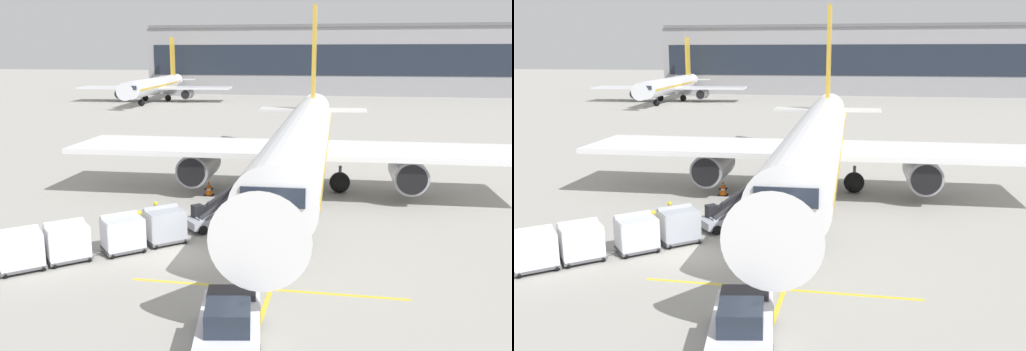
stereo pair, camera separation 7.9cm
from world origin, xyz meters
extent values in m
plane|color=#9E9B93|center=(0.00, 0.00, 0.00)|extent=(600.00, 600.00, 0.00)
cylinder|color=white|center=(4.46, 12.26, 3.80)|extent=(4.48, 32.83, 3.67)
cube|color=gold|center=(4.46, 12.26, 3.80)|extent=(4.48, 31.52, 0.44)
cone|color=white|center=(4.91, -5.94, 3.80)|extent=(3.57, 3.75, 3.48)
cone|color=white|center=(3.98, 31.57, 4.07)|extent=(3.26, 5.94, 3.12)
cube|color=white|center=(-4.07, 12.87, 3.25)|extent=(15.71, 6.93, 0.36)
cylinder|color=#93969E|center=(-2.82, 12.25, 1.93)|extent=(2.38, 4.31, 2.27)
cylinder|color=black|center=(-2.77, 10.07, 1.93)|extent=(1.93, 0.17, 1.93)
cube|color=white|center=(12.95, 13.29, 3.25)|extent=(15.71, 6.93, 0.36)
cylinder|color=#93969E|center=(11.73, 12.61, 1.93)|extent=(2.38, 4.31, 2.27)
cylinder|color=black|center=(11.79, 10.43, 1.93)|extent=(1.93, 0.17, 1.93)
cube|color=gold|center=(4.02, 30.10, 9.45)|extent=(0.38, 3.94, 9.83)
cube|color=white|center=(4.03, 29.81, 4.35)|extent=(10.64, 2.88, 0.20)
cube|color=#1E2633|center=(4.85, -3.37, 4.35)|extent=(2.61, 1.71, 0.81)
cylinder|color=#47474C|center=(4.70, 2.44, 1.36)|extent=(0.22, 0.22, 1.22)
sphere|color=black|center=(4.70, 2.44, 0.75)|extent=(1.49, 1.49, 1.49)
cylinder|color=#47474C|center=(1.67, 13.83, 1.36)|extent=(0.22, 0.22, 1.22)
sphere|color=black|center=(1.67, 13.83, 0.75)|extent=(1.49, 1.49, 1.49)
cylinder|color=#47474C|center=(7.17, 13.97, 1.36)|extent=(0.22, 0.22, 1.22)
sphere|color=black|center=(7.17, 13.97, 0.75)|extent=(1.49, 1.49, 1.49)
cube|color=#A3A8B2|center=(0.30, 4.54, 0.50)|extent=(3.59, 3.47, 0.44)
cube|color=black|center=(-0.63, 4.17, 1.07)|extent=(0.82, 0.82, 0.70)
cylinder|color=#333338|center=(-0.13, 4.63, 1.12)|extent=(0.08, 0.08, 0.80)
cube|color=#A3A8B2|center=(1.15, 5.31, 1.86)|extent=(4.11, 3.86, 2.42)
cube|color=black|center=(1.15, 5.31, 1.95)|extent=(3.91, 3.66, 2.27)
cube|color=#333338|center=(1.45, 4.98, 1.98)|extent=(3.50, 3.20, 2.45)
cube|color=#333338|center=(0.85, 5.63, 1.98)|extent=(3.50, 3.20, 2.45)
cylinder|color=black|center=(1.68, 4.79, 0.28)|extent=(0.55, 0.53, 0.56)
cylinder|color=black|center=(0.69, 5.88, 0.28)|extent=(0.55, 0.53, 0.56)
cylinder|color=black|center=(-0.08, 3.19, 0.28)|extent=(0.55, 0.53, 0.56)
cylinder|color=black|center=(-1.07, 4.28, 0.28)|extent=(0.55, 0.53, 0.56)
cube|color=#515156|center=(-1.69, 1.65, 0.21)|extent=(2.56, 2.52, 0.12)
cylinder|color=#4C4C51|center=(-2.71, 0.77, 0.20)|extent=(0.57, 0.51, 0.07)
cube|color=#9EA3AD|center=(-1.69, 1.65, 1.02)|extent=(2.42, 2.38, 1.50)
cube|color=#9EA3AD|center=(-1.96, 1.96, 1.54)|extent=(1.94, 1.83, 0.74)
cube|color=silver|center=(-2.41, 1.02, 1.02)|extent=(0.97, 1.11, 1.38)
sphere|color=black|center=(-2.74, 1.64, 0.15)|extent=(0.30, 0.30, 0.30)
sphere|color=black|center=(-1.84, 0.61, 0.15)|extent=(0.30, 0.30, 0.30)
sphere|color=black|center=(-1.53, 2.69, 0.15)|extent=(0.30, 0.30, 0.30)
sphere|color=black|center=(-0.64, 1.66, 0.15)|extent=(0.30, 0.30, 0.30)
cube|color=#515156|center=(-3.32, 0.02, 0.21)|extent=(2.56, 2.52, 0.12)
cylinder|color=#4C4C51|center=(-4.34, -0.86, 0.20)|extent=(0.57, 0.51, 0.07)
cube|color=silver|center=(-3.32, 0.02, 1.02)|extent=(2.42, 2.38, 1.50)
cube|color=silver|center=(-3.59, 0.33, 1.54)|extent=(1.94, 1.83, 0.74)
cube|color=silver|center=(-4.05, -0.61, 1.02)|extent=(0.97, 1.11, 1.38)
sphere|color=black|center=(-4.37, 0.01, 0.15)|extent=(0.30, 0.30, 0.30)
sphere|color=black|center=(-3.48, -1.02, 0.15)|extent=(0.30, 0.30, 0.30)
sphere|color=black|center=(-3.16, 1.06, 0.15)|extent=(0.30, 0.30, 0.30)
sphere|color=black|center=(-2.27, 0.03, 0.15)|extent=(0.30, 0.30, 0.30)
cube|color=#515156|center=(-5.46, -1.58, 0.21)|extent=(2.56, 2.52, 0.12)
cylinder|color=#4C4C51|center=(-6.48, -2.47, 0.20)|extent=(0.57, 0.51, 0.07)
cube|color=silver|center=(-5.46, -1.58, 1.02)|extent=(2.42, 2.38, 1.50)
cube|color=silver|center=(-5.73, -1.27, 1.54)|extent=(1.94, 1.83, 0.74)
cube|color=silver|center=(-6.19, -2.22, 1.02)|extent=(0.97, 1.11, 1.38)
sphere|color=black|center=(-6.51, -1.59, 0.15)|extent=(0.30, 0.30, 0.30)
sphere|color=black|center=(-5.62, -2.62, 0.15)|extent=(0.30, 0.30, 0.30)
sphere|color=black|center=(-5.30, -0.55, 0.15)|extent=(0.30, 0.30, 0.30)
sphere|color=black|center=(-4.41, -1.57, 0.15)|extent=(0.30, 0.30, 0.30)
cube|color=#515156|center=(-7.03, -3.00, 0.21)|extent=(2.56, 2.52, 0.12)
cube|color=silver|center=(-7.03, -3.00, 1.02)|extent=(2.42, 2.38, 1.50)
cube|color=silver|center=(-7.30, -2.69, 1.54)|extent=(1.94, 1.83, 0.74)
sphere|color=black|center=(-8.08, -3.01, 0.15)|extent=(0.30, 0.30, 0.30)
sphere|color=black|center=(-7.19, -4.04, 0.15)|extent=(0.30, 0.30, 0.30)
sphere|color=black|center=(-6.87, -1.96, 0.15)|extent=(0.30, 0.30, 0.30)
sphere|color=black|center=(-5.98, -2.99, 0.15)|extent=(0.30, 0.30, 0.30)
cube|color=silver|center=(3.92, -7.74, 0.68)|extent=(2.81, 4.69, 0.70)
cube|color=#1E2633|center=(4.05, -8.50, 1.43)|extent=(1.71, 1.77, 0.80)
cube|color=#28282D|center=(3.65, -6.11, 1.15)|extent=(1.92, 1.25, 0.24)
cylinder|color=black|center=(4.60, -6.24, 0.38)|extent=(0.40, 0.80, 0.76)
cylinder|color=black|center=(2.78, -6.55, 0.38)|extent=(0.40, 0.80, 0.76)
cylinder|color=#514C42|center=(-2.75, 3.32, 0.43)|extent=(0.15, 0.15, 0.86)
cylinder|color=#514C42|center=(-2.89, 3.44, 0.43)|extent=(0.15, 0.15, 0.86)
cube|color=yellow|center=(-2.82, 3.38, 1.15)|extent=(0.45, 0.43, 0.58)
cube|color=white|center=(-2.90, 3.28, 1.15)|extent=(0.27, 0.23, 0.08)
sphere|color=tan|center=(-2.82, 3.38, 1.56)|extent=(0.21, 0.21, 0.21)
sphere|color=yellow|center=(-2.82, 3.38, 1.63)|extent=(0.23, 0.23, 0.23)
cylinder|color=yellow|center=(-2.64, 3.22, 1.10)|extent=(0.09, 0.09, 0.56)
cylinder|color=yellow|center=(-3.00, 3.53, 1.10)|extent=(0.09, 0.09, 0.56)
cylinder|color=#514C42|center=(-2.99, 1.44, 0.43)|extent=(0.15, 0.15, 0.86)
cylinder|color=#514C42|center=(-3.08, 1.60, 0.43)|extent=(0.15, 0.15, 0.86)
cube|color=yellow|center=(-3.04, 1.52, 1.15)|extent=(0.39, 0.45, 0.58)
cube|color=white|center=(-3.15, 1.46, 1.15)|extent=(0.16, 0.31, 0.08)
sphere|color=#9E7051|center=(-3.04, 1.52, 1.56)|extent=(0.21, 0.21, 0.21)
sphere|color=yellow|center=(-3.04, 1.52, 1.63)|extent=(0.23, 0.23, 0.23)
cylinder|color=yellow|center=(-2.93, 1.31, 1.10)|extent=(0.09, 0.09, 0.56)
cylinder|color=yellow|center=(-3.14, 1.74, 1.10)|extent=(0.09, 0.09, 0.56)
cube|color=black|center=(-2.40, 13.28, 0.03)|extent=(0.55, 0.55, 0.05)
cone|color=orange|center=(-2.40, 13.28, 0.34)|extent=(0.44, 0.44, 0.58)
cylinder|color=white|center=(-2.40, 13.28, 0.37)|extent=(0.24, 0.24, 0.07)
cube|color=black|center=(-1.95, 11.53, 0.03)|extent=(0.67, 0.67, 0.05)
cone|color=orange|center=(-1.95, 11.53, 0.40)|extent=(0.53, 0.53, 0.70)
cylinder|color=white|center=(-1.95, 11.53, 0.44)|extent=(0.29, 0.29, 0.08)
cube|color=yellow|center=(4.68, 12.26, 0.00)|extent=(0.20, 110.00, 0.01)
cube|color=yellow|center=(4.46, -3.12, 0.00)|extent=(12.00, 0.20, 0.01)
cube|color=#939399|center=(11.09, 112.80, 7.96)|extent=(107.01, 14.40, 15.92)
cube|color=#1E2633|center=(11.09, 105.55, 8.36)|extent=(103.80, 0.10, 7.16)
cube|color=slate|center=(11.09, 111.36, 16.27)|extent=(105.94, 12.24, 0.70)
cylinder|color=silver|center=(-32.68, 83.18, 3.37)|extent=(6.24, 32.13, 3.27)
cube|color=gold|center=(-32.68, 83.18, 3.37)|extent=(6.15, 30.86, 0.39)
cone|color=silver|center=(-31.04, 65.64, 3.37)|extent=(3.40, 3.55, 3.11)
cone|color=silver|center=(-34.42, 101.71, 3.61)|extent=(3.26, 5.47, 2.78)
cube|color=silver|center=(-40.97, 83.21, 2.88)|extent=(15.71, 7.78, 0.36)
cylinder|color=#93969E|center=(-39.62, 82.69, 1.68)|extent=(2.41, 4.33, 2.03)
cylinder|color=black|center=(-39.42, 80.58, 1.68)|extent=(1.73, 0.28, 1.73)
cube|color=silver|center=(-24.55, 84.75, 2.88)|extent=(15.71, 7.78, 0.36)
cylinder|color=#93969E|center=(-25.78, 83.99, 1.68)|extent=(2.41, 4.33, 2.03)
cylinder|color=black|center=(-25.58, 81.87, 1.68)|extent=(1.73, 0.28, 1.73)
cube|color=gold|center=(-34.30, 100.40, 8.82)|extent=(0.64, 3.85, 9.59)
cube|color=silver|center=(-34.27, 100.14, 3.86)|extent=(10.52, 3.51, 0.20)
cube|color=#1E2633|center=(-31.26, 67.92, 3.86)|extent=(2.42, 1.68, 0.72)
cylinder|color=#47474C|center=(-31.79, 73.64, 1.19)|extent=(0.22, 0.22, 1.07)
sphere|color=black|center=(-31.79, 73.64, 0.66)|extent=(1.31, 1.31, 1.31)
cylinder|color=#47474C|center=(-35.28, 84.55, 1.19)|extent=(0.22, 0.22, 1.07)
sphere|color=black|center=(-35.28, 84.55, 0.66)|extent=(1.31, 1.31, 1.31)
cylinder|color=#47474C|center=(-30.39, 85.00, 1.19)|extent=(0.22, 0.22, 1.07)
sphere|color=black|center=(-30.39, 85.00, 0.66)|extent=(1.31, 1.31, 1.31)
camera|label=1|loc=(7.72, -24.05, 9.80)|focal=37.57mm
camera|label=2|loc=(7.80, -24.04, 9.80)|focal=37.57mm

